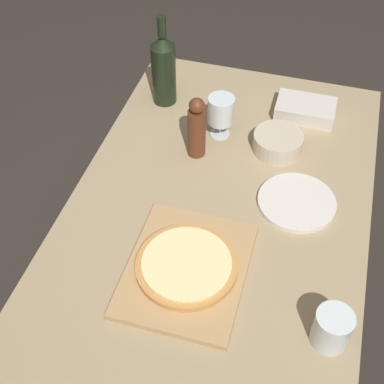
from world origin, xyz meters
name	(u,v)px	position (x,y,z in m)	size (l,w,h in m)	color
ground_plane	(212,331)	(0.00, 0.00, 0.00)	(12.00, 12.00, 0.00)	#2D2823
dining_table	(217,227)	(0.00, 0.00, 0.64)	(0.85, 1.37, 0.74)	#9E8966
cutting_board	(187,270)	(-0.02, -0.24, 0.75)	(0.30, 0.37, 0.02)	tan
pizza	(186,265)	(-0.02, -0.24, 0.77)	(0.26, 0.26, 0.02)	#C68947
wine_bottle	(164,69)	(-0.30, 0.43, 0.87)	(0.08, 0.08, 0.32)	black
pepper_mill	(197,129)	(-0.12, 0.20, 0.84)	(0.06, 0.06, 0.21)	#5B2D19
wine_glass	(221,111)	(-0.07, 0.30, 0.83)	(0.08, 0.08, 0.14)	silver
small_bowl	(278,142)	(0.12, 0.28, 0.77)	(0.16, 0.16, 0.06)	beige
drinking_tumbler	(332,328)	(0.35, -0.33, 0.79)	(0.09, 0.09, 0.10)	silver
dinner_plate	(297,202)	(0.21, 0.07, 0.74)	(0.23, 0.23, 0.01)	silver
food_container	(305,109)	(0.18, 0.48, 0.76)	(0.20, 0.13, 0.05)	beige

